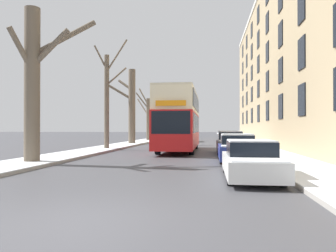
{
  "coord_description": "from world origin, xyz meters",
  "views": [
    {
      "loc": [
        2.34,
        -5.67,
        1.67
      ],
      "look_at": [
        -0.08,
        13.19,
        1.83
      ],
      "focal_mm": 35.0,
      "sensor_mm": 36.0,
      "label": 1
    }
  ],
  "objects_px": {
    "parked_car_0": "(251,161)",
    "oncoming_van": "(179,132)",
    "double_decker_bus": "(179,118)",
    "bare_tree_left_3": "(147,117)",
    "parked_car_1": "(237,149)",
    "pedestrian_left_sidewalk": "(106,139)",
    "parked_car_2": "(230,143)",
    "bare_tree_left_0": "(34,79)",
    "bare_tree_left_2": "(131,105)",
    "bare_tree_left_1": "(107,98)"
  },
  "relations": [
    {
      "from": "parked_car_1",
      "to": "oncoming_van",
      "type": "height_order",
      "value": "oncoming_van"
    },
    {
      "from": "bare_tree_left_3",
      "to": "oncoming_van",
      "type": "height_order",
      "value": "bare_tree_left_3"
    },
    {
      "from": "parked_car_1",
      "to": "pedestrian_left_sidewalk",
      "type": "bearing_deg",
      "value": 138.5
    },
    {
      "from": "bare_tree_left_1",
      "to": "oncoming_van",
      "type": "bearing_deg",
      "value": 77.43
    },
    {
      "from": "bare_tree_left_1",
      "to": "parked_car_1",
      "type": "distance_m",
      "value": 12.79
    },
    {
      "from": "bare_tree_left_2",
      "to": "bare_tree_left_3",
      "type": "bearing_deg",
      "value": 90.83
    },
    {
      "from": "double_decker_bus",
      "to": "parked_car_1",
      "type": "bearing_deg",
      "value": -63.99
    },
    {
      "from": "bare_tree_left_0",
      "to": "double_decker_bus",
      "type": "height_order",
      "value": "bare_tree_left_0"
    },
    {
      "from": "double_decker_bus",
      "to": "parked_car_0",
      "type": "bearing_deg",
      "value": -74.48
    },
    {
      "from": "bare_tree_left_1",
      "to": "bare_tree_left_3",
      "type": "height_order",
      "value": "bare_tree_left_1"
    },
    {
      "from": "bare_tree_left_0",
      "to": "pedestrian_left_sidewalk",
      "type": "bearing_deg",
      "value": 89.75
    },
    {
      "from": "bare_tree_left_3",
      "to": "oncoming_van",
      "type": "bearing_deg",
      "value": -10.88
    },
    {
      "from": "bare_tree_left_3",
      "to": "parked_car_2",
      "type": "bearing_deg",
      "value": -65.34
    },
    {
      "from": "bare_tree_left_0",
      "to": "double_decker_bus",
      "type": "relative_size",
      "value": 0.69
    },
    {
      "from": "bare_tree_left_3",
      "to": "double_decker_bus",
      "type": "distance_m",
      "value": 20.41
    },
    {
      "from": "parked_car_1",
      "to": "parked_car_2",
      "type": "bearing_deg",
      "value": 90.0
    },
    {
      "from": "bare_tree_left_0",
      "to": "bare_tree_left_2",
      "type": "height_order",
      "value": "bare_tree_left_2"
    },
    {
      "from": "double_decker_bus",
      "to": "parked_car_0",
      "type": "height_order",
      "value": "double_decker_bus"
    },
    {
      "from": "bare_tree_left_3",
      "to": "pedestrian_left_sidewalk",
      "type": "relative_size",
      "value": 4.28
    },
    {
      "from": "bare_tree_left_2",
      "to": "double_decker_bus",
      "type": "distance_m",
      "value": 11.53
    },
    {
      "from": "parked_car_0",
      "to": "oncoming_van",
      "type": "height_order",
      "value": "oncoming_van"
    },
    {
      "from": "bare_tree_left_2",
      "to": "bare_tree_left_3",
      "type": "height_order",
      "value": "bare_tree_left_2"
    },
    {
      "from": "parked_car_1",
      "to": "pedestrian_left_sidewalk",
      "type": "relative_size",
      "value": 2.48
    },
    {
      "from": "double_decker_bus",
      "to": "bare_tree_left_3",
      "type": "bearing_deg",
      "value": 107.62
    },
    {
      "from": "bare_tree_left_0",
      "to": "parked_car_1",
      "type": "height_order",
      "value": "bare_tree_left_0"
    },
    {
      "from": "bare_tree_left_1",
      "to": "parked_car_0",
      "type": "relative_size",
      "value": 1.91
    },
    {
      "from": "bare_tree_left_0",
      "to": "oncoming_van",
      "type": "distance_m",
      "value": 28.78
    },
    {
      "from": "parked_car_0",
      "to": "parked_car_2",
      "type": "height_order",
      "value": "parked_car_2"
    },
    {
      "from": "bare_tree_left_0",
      "to": "bare_tree_left_2",
      "type": "distance_m",
      "value": 19.42
    },
    {
      "from": "bare_tree_left_0",
      "to": "parked_car_1",
      "type": "bearing_deg",
      "value": 13.64
    },
    {
      "from": "bare_tree_left_0",
      "to": "parked_car_1",
      "type": "distance_m",
      "value": 10.43
    },
    {
      "from": "double_decker_bus",
      "to": "parked_car_1",
      "type": "height_order",
      "value": "double_decker_bus"
    },
    {
      "from": "parked_car_2",
      "to": "oncoming_van",
      "type": "bearing_deg",
      "value": 104.64
    },
    {
      "from": "parked_car_0",
      "to": "oncoming_van",
      "type": "xyz_separation_m",
      "value": [
        -5.35,
        31.61,
        0.59
      ]
    },
    {
      "from": "bare_tree_left_2",
      "to": "oncoming_van",
      "type": "xyz_separation_m",
      "value": [
        4.3,
        8.9,
        -2.97
      ]
    },
    {
      "from": "parked_car_2",
      "to": "pedestrian_left_sidewalk",
      "type": "bearing_deg",
      "value": 162.97
    },
    {
      "from": "bare_tree_left_0",
      "to": "double_decker_bus",
      "type": "bearing_deg",
      "value": 58.46
    },
    {
      "from": "double_decker_bus",
      "to": "oncoming_van",
      "type": "height_order",
      "value": "double_decker_bus"
    },
    {
      "from": "parked_car_1",
      "to": "parked_car_2",
      "type": "height_order",
      "value": "parked_car_2"
    },
    {
      "from": "oncoming_van",
      "to": "bare_tree_left_0",
      "type": "bearing_deg",
      "value": -98.53
    },
    {
      "from": "bare_tree_left_0",
      "to": "parked_car_0",
      "type": "height_order",
      "value": "bare_tree_left_0"
    },
    {
      "from": "parked_car_1",
      "to": "bare_tree_left_3",
      "type": "bearing_deg",
      "value": 110.03
    },
    {
      "from": "bare_tree_left_0",
      "to": "parked_car_1",
      "type": "xyz_separation_m",
      "value": [
        9.6,
        2.33,
        -3.37
      ]
    },
    {
      "from": "parked_car_0",
      "to": "pedestrian_left_sidewalk",
      "type": "distance_m",
      "value": 17.0
    },
    {
      "from": "bare_tree_left_2",
      "to": "parked_car_2",
      "type": "height_order",
      "value": "bare_tree_left_2"
    },
    {
      "from": "bare_tree_left_0",
      "to": "parked_car_0",
      "type": "xyz_separation_m",
      "value": [
        9.6,
        -3.28,
        -3.42
      ]
    },
    {
      "from": "bare_tree_left_2",
      "to": "pedestrian_left_sidewalk",
      "type": "distance_m",
      "value": 9.25
    },
    {
      "from": "parked_car_0",
      "to": "pedestrian_left_sidewalk",
      "type": "height_order",
      "value": "pedestrian_left_sidewalk"
    },
    {
      "from": "bare_tree_left_0",
      "to": "parked_car_2",
      "type": "xyz_separation_m",
      "value": [
        9.6,
        7.85,
        -3.33
      ]
    },
    {
      "from": "bare_tree_left_3",
      "to": "parked_car_0",
      "type": "relative_size",
      "value": 1.53
    }
  ]
}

